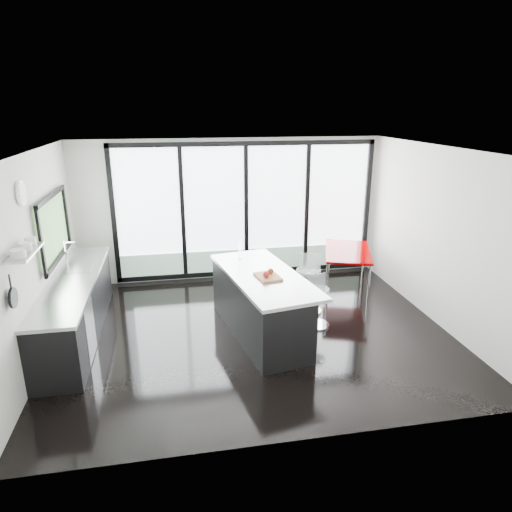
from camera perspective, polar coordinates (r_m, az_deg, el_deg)
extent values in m
cube|color=black|center=(7.27, -0.35, -9.42)|extent=(6.00, 5.00, 0.00)
cube|color=white|center=(6.46, -0.39, 13.13)|extent=(6.00, 5.00, 0.00)
cube|color=beige|center=(9.12, -3.17, 5.74)|extent=(6.00, 0.00, 2.80)
cube|color=white|center=(9.13, -1.27, 5.79)|extent=(5.00, 0.02, 2.50)
cube|color=gray|center=(9.38, -1.18, -0.42)|extent=(5.00, 0.02, 0.44)
cube|color=black|center=(8.98, -9.15, 5.34)|extent=(0.08, 0.04, 2.50)
cube|color=black|center=(9.10, -1.23, 5.73)|extent=(0.08, 0.04, 2.50)
cube|color=black|center=(9.38, 6.37, 6.00)|extent=(0.08, 0.04, 2.50)
cube|color=beige|center=(4.46, 5.39, -8.19)|extent=(6.00, 0.00, 2.80)
cube|color=beige|center=(6.89, -25.74, -0.29)|extent=(0.00, 5.00, 2.80)
cube|color=#5F8D51|center=(7.67, -24.11, 3.26)|extent=(0.02, 1.60, 0.90)
cube|color=#AAADAF|center=(5.98, -26.95, 0.40)|extent=(0.25, 0.80, 0.03)
cylinder|color=white|center=(6.39, -27.30, 6.98)|extent=(0.04, 0.30, 0.30)
cylinder|color=black|center=(5.76, -28.09, -4.64)|extent=(0.03, 0.24, 0.24)
cube|color=beige|center=(7.82, 21.84, 2.29)|extent=(0.00, 5.00, 2.80)
cube|color=black|center=(7.51, -21.59, -6.18)|extent=(0.65, 3.20, 0.87)
cube|color=#AAADAF|center=(7.34, -22.00, -2.90)|extent=(0.69, 3.24, 0.05)
cube|color=#AAADAF|center=(7.80, -21.34, -1.59)|extent=(0.45, 0.48, 0.06)
cylinder|color=silver|center=(7.76, -22.64, 0.05)|extent=(0.02, 0.02, 0.44)
cube|color=#AAADAF|center=(6.79, -20.05, -8.78)|extent=(0.03, 0.60, 0.80)
cube|color=black|center=(7.04, 0.34, -6.25)|extent=(1.19, 2.41, 0.91)
cube|color=#AAADAF|center=(6.88, 1.00, -2.49)|extent=(1.41, 2.51, 0.05)
cube|color=#B67444|center=(6.73, 1.50, -2.60)|extent=(0.39, 0.47, 0.03)
sphere|color=maroon|center=(6.64, 1.26, -2.30)|extent=(0.11, 0.11, 0.09)
sphere|color=maroon|center=(6.78, 1.83, -1.91)|extent=(0.10, 0.10, 0.09)
cylinder|color=silver|center=(7.49, -2.00, 0.65)|extent=(0.09, 0.09, 0.29)
cylinder|color=silver|center=(7.38, 7.68, -6.35)|extent=(0.41, 0.41, 0.65)
cylinder|color=silver|center=(7.83, 6.48, -4.33)|extent=(0.63, 0.63, 0.77)
cube|color=#880001|center=(8.92, 11.26, -1.68)|extent=(1.24, 1.63, 0.77)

